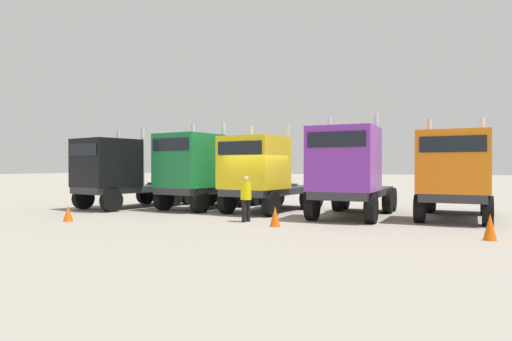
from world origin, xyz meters
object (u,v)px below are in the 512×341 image
semi_truck_yellow (262,173)px  visitor_in_hivis (246,195)px  semi_truck_purple (348,172)px  semi_truck_black (118,172)px  semi_truck_green (197,170)px  semi_truck_orange (454,174)px  traffic_cone_far (275,216)px  traffic_cone_mid (68,213)px  traffic_cone_near (490,227)px

semi_truck_yellow → visitor_in_hivis: 3.43m
semi_truck_yellow → semi_truck_purple: size_ratio=0.97×
semi_truck_black → semi_truck_green: size_ratio=1.07×
semi_truck_orange → traffic_cone_far: semi_truck_orange is taller
traffic_cone_mid → semi_truck_green: bearing=69.2°
semi_truck_black → traffic_cone_near: (15.68, -3.84, -1.38)m
semi_truck_yellow → semi_truck_orange: bearing=99.0°
semi_truck_orange → semi_truck_green: bearing=-86.7°
semi_truck_orange → visitor_in_hivis: bearing=-61.2°
traffic_cone_mid → semi_truck_yellow: bearing=45.4°
traffic_cone_far → traffic_cone_mid: bearing=-168.8°
traffic_cone_near → traffic_cone_mid: size_ratio=1.25×
traffic_cone_far → semi_truck_green: bearing=141.7°
semi_truck_orange → traffic_cone_mid: size_ratio=10.64×
semi_truck_green → semi_truck_purple: size_ratio=0.95×
semi_truck_green → traffic_cone_mid: size_ratio=10.10×
traffic_cone_far → semi_truck_black: bearing=160.1°
semi_truck_green → visitor_in_hivis: size_ratio=3.60×
semi_truck_orange → traffic_cone_near: (0.75, -4.60, -1.39)m
semi_truck_green → visitor_in_hivis: bearing=60.5°
traffic_cone_near → visitor_in_hivis: bearing=170.5°
semi_truck_black → semi_truck_purple: (11.11, -0.07, 0.09)m
semi_truck_black → traffic_cone_mid: bearing=33.3°
semi_truck_black → semi_truck_green: bearing=118.5°
visitor_in_hivis → semi_truck_yellow: bearing=113.6°
semi_truck_black → semi_truck_orange: bearing=107.8°
semi_truck_yellow → semi_truck_orange: size_ratio=0.97×
semi_truck_yellow → traffic_cone_near: (8.52, -4.61, -1.37)m
semi_truck_black → semi_truck_purple: semi_truck_purple is taller
semi_truck_purple → semi_truck_yellow: bearing=-98.9°
semi_truck_black → traffic_cone_far: bearing=84.9°
visitor_in_hivis → traffic_cone_far: size_ratio=2.43×
semi_truck_green → traffic_cone_mid: 6.37m
semi_truck_green → semi_truck_orange: size_ratio=0.95×
visitor_in_hivis → traffic_cone_mid: (-6.18, -2.34, -0.67)m
semi_truck_black → traffic_cone_far: semi_truck_black is taller
traffic_cone_near → traffic_cone_mid: bearing=-175.9°
semi_truck_purple → visitor_in_hivis: semi_truck_purple is taller
traffic_cone_mid → semi_truck_purple: bearing=26.7°
semi_truck_purple → traffic_cone_far: (-1.89, -3.28, -1.49)m
semi_truck_black → semi_truck_green: (3.81, 0.93, 0.11)m
semi_truck_orange → traffic_cone_far: (-5.71, -4.11, -1.41)m
visitor_in_hivis → traffic_cone_near: (7.89, -1.32, -0.60)m
semi_truck_purple → traffic_cone_far: bearing=-26.8°
semi_truck_purple → traffic_cone_mid: 10.74m
visitor_in_hivis → traffic_cone_near: 8.02m
traffic_cone_far → semi_truck_orange: bearing=35.7°
traffic_cone_mid → traffic_cone_near: bearing=4.1°
semi_truck_green → semi_truck_purple: 7.37m
semi_truck_yellow → traffic_cone_mid: semi_truck_yellow is taller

